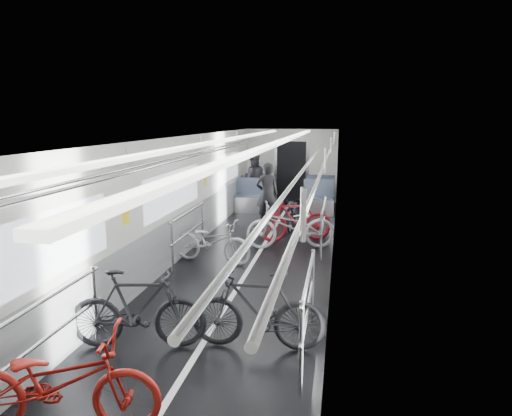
{
  "coord_description": "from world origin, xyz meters",
  "views": [
    {
      "loc": [
        1.6,
        -8.07,
        2.74
      ],
      "look_at": [
        0.0,
        0.55,
        1.02
      ],
      "focal_mm": 32.0,
      "sensor_mm": 36.0,
      "label": 1
    }
  ],
  "objects": [
    {
      "name": "car_shell",
      "position": [
        0.0,
        1.78,
        1.13
      ],
      "size": [
        3.02,
        14.01,
        2.41
      ],
      "color": "black",
      "rests_on": "ground"
    },
    {
      "name": "bike_left_near",
      "position": [
        -0.76,
        -4.83,
        0.47
      ],
      "size": [
        1.89,
        0.96,
        0.95
      ],
      "primitive_type": "imported",
      "rotation": [
        0.0,
        0.0,
        1.76
      ],
      "color": "red",
      "rests_on": "floor"
    },
    {
      "name": "bike_left_mid",
      "position": [
        -0.73,
        -3.28,
        0.5
      ],
      "size": [
        1.71,
        0.76,
        0.99
      ],
      "primitive_type": "imported",
      "rotation": [
        0.0,
        0.0,
        1.75
      ],
      "color": "black",
      "rests_on": "floor"
    },
    {
      "name": "bike_left_far",
      "position": [
        -0.79,
        0.12,
        0.42
      ],
      "size": [
        1.67,
        0.82,
        0.84
      ],
      "primitive_type": "imported",
      "rotation": [
        0.0,
        0.0,
        1.4
      ],
      "color": "#B1B2B6",
      "rests_on": "floor"
    },
    {
      "name": "bike_right_near",
      "position": [
        0.69,
        -3.03,
        0.49
      ],
      "size": [
        1.65,
        0.54,
        0.98
      ],
      "primitive_type": "imported",
      "rotation": [
        0.0,
        0.0,
        -1.52
      ],
      "color": "black",
      "rests_on": "floor"
    },
    {
      "name": "bike_right_mid",
      "position": [
        0.61,
        1.34,
        0.5
      ],
      "size": [
        2.0,
        1.11,
        1.0
      ],
      "primitive_type": "imported",
      "rotation": [
        0.0,
        0.0,
        -1.32
      ],
      "color": "#BBBBC0",
      "rests_on": "floor"
    },
    {
      "name": "bike_right_far",
      "position": [
        0.65,
        1.94,
        0.5
      ],
      "size": [
        1.74,
        1.02,
        1.01
      ],
      "primitive_type": "imported",
      "rotation": [
        0.0,
        0.0,
        -1.22
      ],
      "color": "maroon",
      "rests_on": "floor"
    },
    {
      "name": "bike_aisle",
      "position": [
        0.46,
        3.3,
        0.41
      ],
      "size": [
        0.61,
        1.6,
        0.83
      ],
      "primitive_type": "imported",
      "rotation": [
        0.0,
        0.0,
        -0.04
      ],
      "color": "black",
      "rests_on": "floor"
    },
    {
      "name": "person_standing",
      "position": [
        -0.24,
        3.4,
        0.82
      ],
      "size": [
        0.7,
        0.57,
        1.64
      ],
      "primitive_type": "imported",
      "rotation": [
        0.0,
        0.0,
        3.49
      ],
      "color": "black",
      "rests_on": "floor"
    },
    {
      "name": "person_seated",
      "position": [
        -1.07,
        5.87,
        0.85
      ],
      "size": [
        0.98,
        0.85,
        1.71
      ],
      "primitive_type": "imported",
      "rotation": [
        0.0,
        0.0,
        3.43
      ],
      "color": "#333038",
      "rests_on": "floor"
    }
  ]
}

